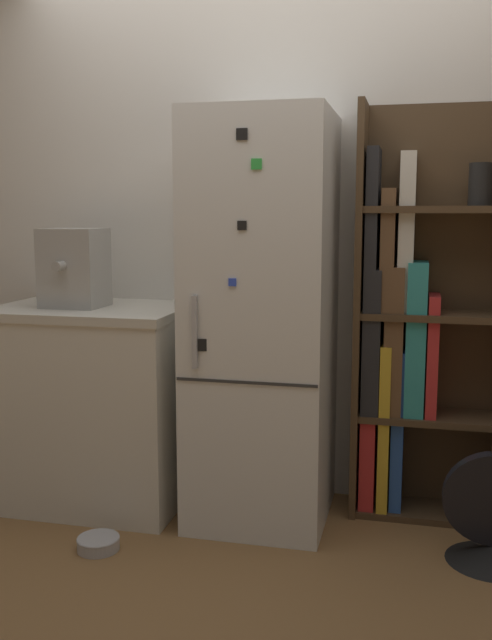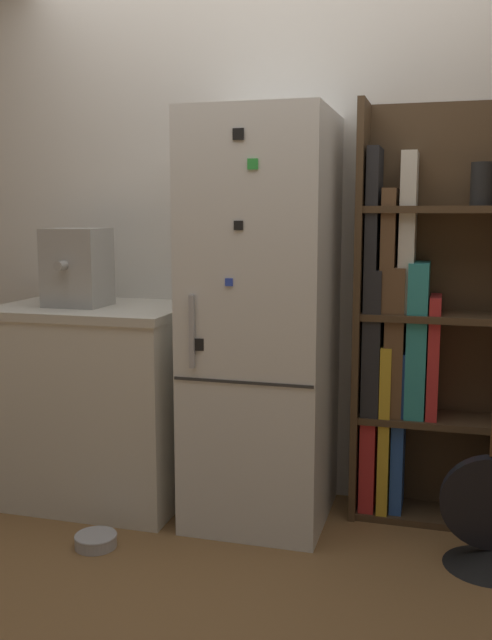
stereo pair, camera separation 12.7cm
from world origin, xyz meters
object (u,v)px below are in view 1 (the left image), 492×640
refrigerator (262,321)px  espresso_machine (74,268)px  pet_bowl (98,542)px  bookshelf (413,332)px

refrigerator → espresso_machine: bearing=-177.8°
espresso_machine → pet_bowl: bearing=-57.2°
espresso_machine → pet_bowl: size_ratio=2.05×
refrigerator → pet_bowl: size_ratio=10.18×
refrigerator → espresso_machine: refrigerator is taller
bookshelf → espresso_machine: bearing=-171.4°
bookshelf → pet_bowl: (-1.23, -0.70, -0.81)m
refrigerator → bookshelf: 0.68m
bookshelf → espresso_machine: bookshelf is taller
refrigerator → bookshelf: (0.65, 0.20, -0.05)m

